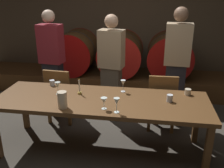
{
  "coord_description": "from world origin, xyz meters",
  "views": [
    {
      "loc": [
        0.58,
        -2.64,
        2.01
      ],
      "look_at": [
        0.13,
        0.32,
        0.87
      ],
      "focal_mm": 40.52,
      "sensor_mm": 36.0,
      "label": 1
    }
  ],
  "objects": [
    {
      "name": "wine_glass_center_right",
      "position": [
        0.25,
        -0.18,
        0.85
      ],
      "size": [
        0.07,
        0.07,
        0.17
      ],
      "color": "silver",
      "rests_on": "dining_table"
    },
    {
      "name": "cup_left",
      "position": [
        -0.74,
        0.48,
        0.77
      ],
      "size": [
        0.07,
        0.07,
        0.08
      ],
      "primitive_type": "cylinder",
      "color": "silver",
      "rests_on": "dining_table"
    },
    {
      "name": "chair_right",
      "position": [
        0.79,
        0.78,
        0.49
      ],
      "size": [
        0.41,
        0.41,
        0.88
      ],
      "rotation": [
        0.0,
        0.0,
        3.17
      ],
      "color": "brown",
      "rests_on": "ground"
    },
    {
      "name": "dining_table",
      "position": [
        0.02,
        0.14,
        0.67
      ],
      "size": [
        2.64,
        0.86,
        0.73
      ],
      "color": "brown",
      "rests_on": "ground"
    },
    {
      "name": "chair_left",
      "position": [
        -0.75,
        0.79,
        0.49
      ],
      "size": [
        0.43,
        0.43,
        0.88
      ],
      "rotation": [
        0.0,
        0.0,
        3.06
      ],
      "color": "brown",
      "rests_on": "ground"
    },
    {
      "name": "wine_barrel_left",
      "position": [
        -0.93,
        2.25,
        0.78
      ],
      "size": [
        0.84,
        0.9,
        0.84
      ],
      "color": "brown",
      "rests_on": "barrel_shelf"
    },
    {
      "name": "wine_glass_far_right",
      "position": [
        0.26,
        0.41,
        0.85
      ],
      "size": [
        0.06,
        0.06,
        0.16
      ],
      "color": "white",
      "rests_on": "dining_table"
    },
    {
      "name": "wine_glass_center_left",
      "position": [
        0.1,
        -0.12,
        0.83
      ],
      "size": [
        0.07,
        0.07,
        0.14
      ],
      "color": "silver",
      "rests_on": "dining_table"
    },
    {
      "name": "pitcher",
      "position": [
        -0.37,
        -0.16,
        0.83
      ],
      "size": [
        0.11,
        0.11,
        0.19
      ],
      "color": "beige",
      "rests_on": "dining_table"
    },
    {
      "name": "cup_center",
      "position": [
        0.85,
        0.19,
        0.77
      ],
      "size": [
        0.07,
        0.07,
        0.09
      ],
      "primitive_type": "cylinder",
      "color": "silver",
      "rests_on": "dining_table"
    },
    {
      "name": "wine_barrel_center",
      "position": [
        0.01,
        2.25,
        0.78
      ],
      "size": [
        0.84,
        0.9,
        0.84
      ],
      "color": "brown",
      "rests_on": "barrel_shelf"
    },
    {
      "name": "ground_plane",
      "position": [
        0.0,
        0.0,
        0.0
      ],
      "size": [
        8.39,
        8.39,
        0.0
      ],
      "primitive_type": "plane",
      "color": "#3F3A33"
    },
    {
      "name": "cup_right",
      "position": [
        1.09,
        0.44,
        0.77
      ],
      "size": [
        0.08,
        0.08,
        0.08
      ],
      "primitive_type": "cylinder",
      "color": "beige",
      "rests_on": "dining_table"
    },
    {
      "name": "guest_right",
      "position": [
        0.99,
        1.19,
        0.91
      ],
      "size": [
        0.4,
        0.27,
        1.76
      ],
      "rotation": [
        0.0,
        0.0,
        3.05
      ],
      "color": "black",
      "rests_on": "ground"
    },
    {
      "name": "wine_glass_far_left",
      "position": [
        -0.55,
        0.2,
        0.85
      ],
      "size": [
        0.07,
        0.07,
        0.17
      ],
      "color": "silver",
      "rests_on": "dining_table"
    },
    {
      "name": "guest_center",
      "position": [
        -0.01,
        1.15,
        0.84
      ],
      "size": [
        0.42,
        0.31,
        1.65
      ],
      "rotation": [
        0.0,
        0.0,
        2.96
      ],
      "color": "brown",
      "rests_on": "ground"
    },
    {
      "name": "wine_barrel_right",
      "position": [
        0.95,
        2.25,
        0.78
      ],
      "size": [
        0.84,
        0.9,
        0.84
      ],
      "color": "#513319",
      "rests_on": "barrel_shelf"
    },
    {
      "name": "guest_left",
      "position": [
        -1.02,
        1.23,
        0.87
      ],
      "size": [
        0.41,
        0.28,
        1.69
      ],
      "rotation": [
        0.0,
        0.0,
        3.03
      ],
      "color": "black",
      "rests_on": "ground"
    },
    {
      "name": "candle_center",
      "position": [
        -0.28,
        0.25,
        0.79
      ],
      "size": [
        0.05,
        0.05,
        0.22
      ],
      "color": "olive",
      "rests_on": "dining_table"
    },
    {
      "name": "barrel_shelf",
      "position": [
        0.0,
        2.25,
        0.18
      ],
      "size": [
        5.81,
        0.9,
        0.37
      ],
      "primitive_type": "cube",
      "color": "brown",
      "rests_on": "ground"
    },
    {
      "name": "back_wall",
      "position": [
        0.0,
        2.8,
        1.39
      ],
      "size": [
        6.46,
        0.24,
        2.78
      ],
      "primitive_type": "cube",
      "color": "brown",
      "rests_on": "ground"
    }
  ]
}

